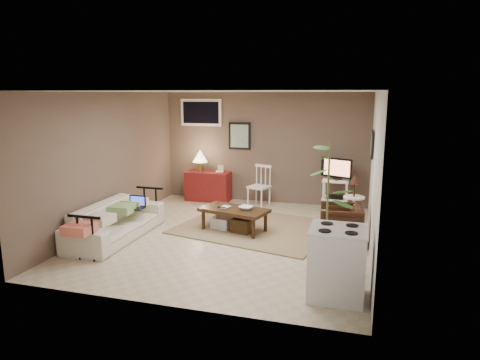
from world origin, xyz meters
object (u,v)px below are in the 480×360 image
(tv_stand, at_px, (336,183))
(side_table, at_px, (354,196))
(stove, at_px, (337,263))
(potted_plant, at_px, (328,202))
(coffee_table, at_px, (234,218))
(spindle_chair, at_px, (259,187))
(armchair, at_px, (341,222))
(sofa, at_px, (116,215))
(red_console, at_px, (207,183))

(tv_stand, distance_m, side_table, 1.21)
(tv_stand, height_order, stove, tv_stand)
(potted_plant, bearing_deg, side_table, 80.73)
(coffee_table, height_order, potted_plant, potted_plant)
(spindle_chair, bearing_deg, stove, -64.25)
(spindle_chair, bearing_deg, coffee_table, -90.47)
(armchair, xyz_separation_m, stove, (0.06, -1.97, 0.09))
(sofa, height_order, tv_stand, tv_stand)
(coffee_table, xyz_separation_m, stove, (1.87, -2.02, 0.18))
(spindle_chair, height_order, stove, spindle_chair)
(red_console, distance_m, spindle_chair, 1.23)
(coffee_table, height_order, tv_stand, tv_stand)
(red_console, height_order, side_table, red_console)
(red_console, xyz_separation_m, stove, (3.08, -3.98, 0.03))
(potted_plant, bearing_deg, red_console, 132.16)
(tv_stand, xyz_separation_m, stove, (0.27, -3.86, -0.16))
(red_console, bearing_deg, spindle_chair, -5.63)
(stove, bearing_deg, potted_plant, 103.93)
(spindle_chair, height_order, potted_plant, potted_plant)
(side_table, relative_size, armchair, 1.46)
(red_console, bearing_deg, potted_plant, -47.84)
(stove, bearing_deg, tv_stand, 93.98)
(spindle_chair, height_order, tv_stand, tv_stand)
(coffee_table, distance_m, side_table, 2.15)
(sofa, relative_size, armchair, 2.95)
(coffee_table, xyz_separation_m, spindle_chair, (0.02, 1.84, 0.17))
(coffee_table, relative_size, side_table, 1.28)
(coffee_table, relative_size, stove, 1.48)
(tv_stand, xyz_separation_m, potted_plant, (0.07, -3.07, 0.37))
(sofa, height_order, red_console, red_console)
(stove, bearing_deg, spindle_chair, 115.75)
(red_console, relative_size, armchair, 1.68)
(armchair, height_order, potted_plant, potted_plant)
(side_table, height_order, armchair, side_table)
(red_console, xyz_separation_m, spindle_chair, (1.22, -0.12, 0.01))
(tv_stand, bearing_deg, armchair, -83.61)
(sofa, height_order, spindle_chair, spindle_chair)
(spindle_chair, relative_size, stove, 1.02)
(coffee_table, bearing_deg, red_console, 121.68)
(armchair, bearing_deg, sofa, -81.41)
(tv_stand, bearing_deg, side_table, -71.15)
(coffee_table, distance_m, spindle_chair, 1.85)
(side_table, bearing_deg, stove, -92.55)
(coffee_table, relative_size, red_console, 1.11)
(sofa, bearing_deg, spindle_chair, -33.40)
(sofa, distance_m, red_console, 2.89)
(coffee_table, bearing_deg, sofa, -153.74)
(side_table, bearing_deg, potted_plant, -99.27)
(red_console, xyz_separation_m, potted_plant, (2.89, -3.19, 0.56))
(coffee_table, xyz_separation_m, potted_plant, (1.68, -1.23, 0.71))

